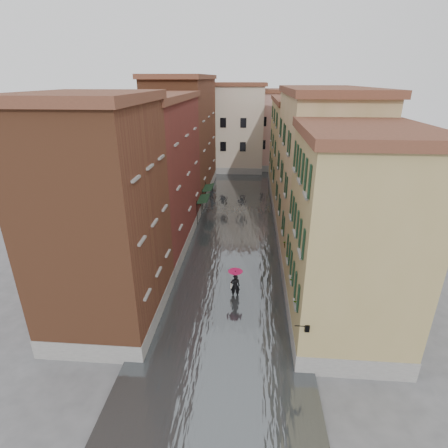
% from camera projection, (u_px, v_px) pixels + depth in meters
% --- Properties ---
extents(ground, '(120.00, 120.00, 0.00)m').
position_uv_depth(ground, '(226.00, 302.00, 23.81)').
color(ground, '#515153').
rests_on(ground, ground).
extents(floodwater, '(10.00, 60.00, 0.20)m').
position_uv_depth(floodwater, '(236.00, 226.00, 35.72)').
color(floodwater, '#484D50').
rests_on(floodwater, ground).
extents(building_left_near, '(6.00, 8.00, 13.00)m').
position_uv_depth(building_left_near, '(102.00, 222.00, 19.98)').
color(building_left_near, brown).
rests_on(building_left_near, ground).
extents(building_left_mid, '(6.00, 14.00, 12.50)m').
position_uv_depth(building_left_mid, '(154.00, 177.00, 30.19)').
color(building_left_mid, maroon).
rests_on(building_left_mid, ground).
extents(building_left_far, '(6.00, 16.00, 14.00)m').
position_uv_depth(building_left_far, '(185.00, 140.00, 43.69)').
color(building_left_far, brown).
rests_on(building_left_far, ground).
extents(building_right_near, '(6.00, 8.00, 11.50)m').
position_uv_depth(building_right_near, '(350.00, 243.00, 19.23)').
color(building_right_near, '#98854E').
rests_on(building_right_near, ground).
extents(building_right_mid, '(6.00, 14.00, 13.00)m').
position_uv_depth(building_right_mid, '(318.00, 177.00, 29.05)').
color(building_right_mid, tan).
rests_on(building_right_mid, ground).
extents(building_right_far, '(6.00, 16.00, 11.50)m').
position_uv_depth(building_right_far, '(297.00, 151.00, 43.13)').
color(building_right_far, '#98854E').
rests_on(building_right_far, ground).
extents(building_end_cream, '(12.00, 9.00, 13.00)m').
position_uv_depth(building_end_cream, '(225.00, 129.00, 56.45)').
color(building_end_cream, '#B6AD91').
rests_on(building_end_cream, ground).
extents(building_end_pink, '(10.00, 9.00, 12.00)m').
position_uv_depth(building_end_pink, '(280.00, 131.00, 57.81)').
color(building_end_pink, tan).
rests_on(building_end_pink, ground).
extents(awning_near, '(1.09, 2.93, 2.80)m').
position_uv_depth(awning_near, '(203.00, 199.00, 36.31)').
color(awning_near, black).
rests_on(awning_near, ground).
extents(awning_far, '(1.09, 2.89, 2.80)m').
position_uv_depth(awning_far, '(208.00, 188.00, 39.92)').
color(awning_far, black).
rests_on(awning_far, ground).
extents(wall_lantern, '(0.71, 0.22, 0.35)m').
position_uv_depth(wall_lantern, '(307.00, 328.00, 16.81)').
color(wall_lantern, black).
rests_on(wall_lantern, ground).
extents(window_planters, '(0.59, 10.55, 0.84)m').
position_uv_depth(window_planters, '(290.00, 256.00, 22.59)').
color(window_planters, brown).
rests_on(window_planters, ground).
extents(pedestrian_main, '(1.02, 1.02, 2.06)m').
position_uv_depth(pedestrian_main, '(235.00, 281.00, 23.88)').
color(pedestrian_main, black).
rests_on(pedestrian_main, ground).
extents(pedestrian_far, '(0.99, 0.89, 1.68)m').
position_uv_depth(pedestrian_far, '(212.00, 193.00, 43.43)').
color(pedestrian_far, black).
rests_on(pedestrian_far, ground).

